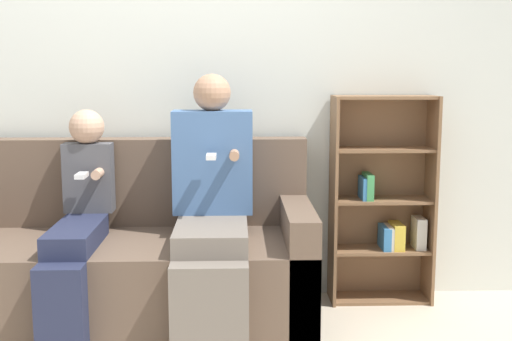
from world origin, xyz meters
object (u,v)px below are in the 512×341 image
at_px(child_seated, 78,222).
at_px(bookshelf, 382,203).
at_px(adult_seated, 212,200).
at_px(couch, 119,265).

distance_m(child_seated, bookshelf, 1.73).
bearing_deg(bookshelf, child_seated, -164.54).
xyz_separation_m(adult_seated, bookshelf, (0.99, 0.42, -0.11)).
bearing_deg(couch, adult_seated, -10.83).
distance_m(couch, bookshelf, 1.56).
height_order(child_seated, bookshelf, bookshelf).
distance_m(couch, child_seated, 0.35).
bearing_deg(adult_seated, bookshelf, 22.91).
bearing_deg(child_seated, couch, 39.40).
bearing_deg(couch, bookshelf, 12.05).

